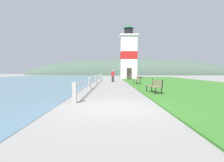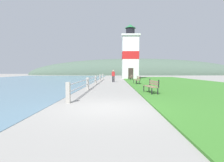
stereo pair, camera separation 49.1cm
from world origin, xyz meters
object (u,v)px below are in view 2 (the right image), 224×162
park_bench_midway (137,79)px  park_bench_near (152,85)px  park_bench_far (131,77)px  lighthouse (130,55)px  person_strolling (113,75)px

park_bench_midway → park_bench_near: bearing=86.0°
park_bench_midway → park_bench_far: 8.85m
park_bench_midway → lighthouse: lighthouse is taller
park_bench_far → lighthouse: size_ratio=0.19×
park_bench_near → park_bench_far: size_ratio=0.89×
lighthouse → person_strolling: 11.19m
park_bench_near → lighthouse: size_ratio=0.17×
lighthouse → person_strolling: lighthouse is taller
park_bench_midway → lighthouse: bearing=-94.7°
lighthouse → person_strolling: bearing=-106.9°
park_bench_near → person_strolling: size_ratio=1.05×
park_bench_near → lighthouse: 22.28m
park_bench_far → lighthouse: 6.25m
park_bench_near → park_bench_far: bearing=-98.6°
park_bench_near → park_bench_far: same height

